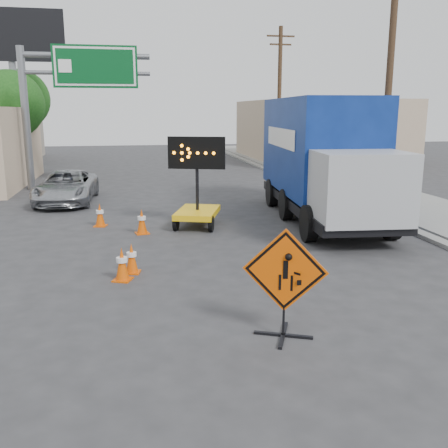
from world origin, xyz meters
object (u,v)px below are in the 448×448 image
object	(u,v)px
construction_sign	(285,281)
box_truck	(322,166)
arrow_board	(197,207)
pickup_truck	(67,187)

from	to	relation	value
construction_sign	box_truck	xyz separation A→B (m)	(4.21, 8.99, 0.92)
construction_sign	arrow_board	bearing A→B (deg)	115.47
construction_sign	pickup_truck	world-z (taller)	construction_sign
arrow_board	construction_sign	bearing A→B (deg)	-69.59
arrow_board	box_truck	world-z (taller)	box_truck
arrow_board	pickup_truck	bearing A→B (deg)	150.08
pickup_truck	box_truck	world-z (taller)	box_truck
arrow_board	pickup_truck	distance (m)	7.30
arrow_board	box_truck	xyz separation A→B (m)	(4.51, 0.31, 1.26)
pickup_truck	construction_sign	bearing A→B (deg)	-67.01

